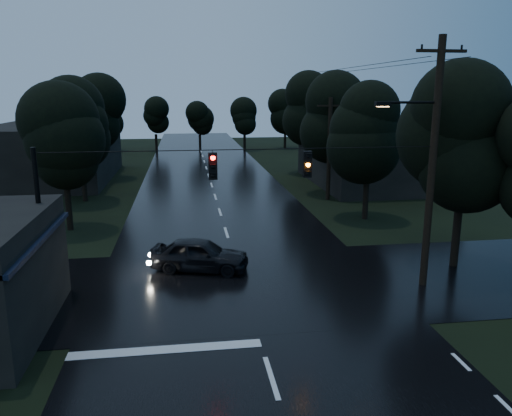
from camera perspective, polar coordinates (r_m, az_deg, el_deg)
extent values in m
cube|color=black|center=(38.34, -4.68, 1.24)|extent=(12.00, 120.00, 0.02)
cube|color=black|center=(21.11, -1.54, -8.82)|extent=(60.00, 9.00, 0.02)
cube|color=black|center=(17.76, -23.47, -3.32)|extent=(0.30, 7.00, 0.15)
cylinder|color=black|center=(15.70, -26.46, -12.38)|extent=(0.10, 0.10, 3.00)
cylinder|color=black|center=(21.07, -21.50, -5.48)|extent=(0.10, 0.10, 3.00)
cube|color=#F5C462|center=(16.61, -24.74, -7.09)|extent=(0.06, 1.60, 0.50)
cube|color=#F5C462|center=(19.08, -22.51, -4.33)|extent=(0.06, 1.20, 0.50)
cube|color=black|center=(44.88, 13.15, 5.54)|extent=(10.00, 14.00, 4.40)
cube|color=black|center=(49.18, -22.10, 5.92)|extent=(10.00, 16.00, 5.00)
cylinder|color=black|center=(21.06, 19.49, 4.49)|extent=(0.30, 0.30, 10.00)
cube|color=black|center=(20.91, 20.45, 16.48)|extent=(2.00, 0.12, 0.12)
cylinder|color=black|center=(20.37, 17.24, 11.46)|extent=(2.20, 0.10, 0.10)
cube|color=black|center=(19.93, 14.31, 11.47)|extent=(0.60, 0.25, 0.18)
cube|color=#FFB266|center=(19.93, 14.29, 11.18)|extent=(0.45, 0.18, 0.03)
cylinder|color=black|center=(37.21, 8.36, 6.63)|extent=(0.30, 0.30, 7.50)
cube|color=black|center=(36.99, 8.53, 11.49)|extent=(2.00, 0.12, 0.12)
cylinder|color=black|center=(19.80, -23.35, -2.28)|extent=(0.18, 0.18, 6.00)
cylinder|color=black|center=(18.70, -1.29, 6.70)|extent=(15.00, 0.03, 0.03)
cube|color=black|center=(18.67, -4.95, 4.79)|extent=(0.32, 0.25, 1.00)
sphere|color=#FF0C07|center=(18.52, -4.93, 4.72)|extent=(0.18, 0.18, 0.18)
cube|color=black|center=(19.21, 5.87, 5.01)|extent=(0.32, 0.25, 1.00)
sphere|color=orange|center=(19.07, 5.98, 4.94)|extent=(0.18, 0.18, 0.18)
cylinder|color=black|center=(24.70, 21.89, -3.07)|extent=(0.36, 0.36, 2.80)
sphere|color=black|center=(24.03, 22.58, 4.74)|extent=(4.48, 4.48, 4.48)
sphere|color=black|center=(23.90, 22.83, 7.58)|extent=(4.48, 4.48, 4.48)
sphere|color=black|center=(23.84, 23.09, 10.45)|extent=(4.48, 4.48, 4.48)
cylinder|color=black|center=(30.95, -20.61, -0.14)|extent=(0.36, 0.36, 2.45)
sphere|color=black|center=(30.44, -21.06, 5.31)|extent=(3.92, 3.92, 3.92)
sphere|color=black|center=(30.33, -21.23, 7.27)|extent=(3.92, 3.92, 3.92)
sphere|color=black|center=(30.26, -21.40, 9.25)|extent=(3.92, 3.92, 3.92)
cylinder|color=black|center=(38.73, -19.05, 2.66)|extent=(0.36, 0.36, 2.62)
sphere|color=black|center=(38.32, -19.41, 7.35)|extent=(4.20, 4.20, 4.20)
sphere|color=black|center=(38.23, -19.54, 9.02)|extent=(4.20, 4.20, 4.20)
sphere|color=black|center=(38.18, -19.67, 10.70)|extent=(4.20, 4.20, 4.20)
cylinder|color=black|center=(48.55, -17.62, 4.87)|extent=(0.36, 0.36, 2.80)
sphere|color=black|center=(48.21, -17.91, 8.87)|extent=(4.48, 4.48, 4.48)
sphere|color=black|center=(48.15, -18.01, 10.29)|extent=(4.48, 4.48, 4.48)
sphere|color=black|center=(48.12, -18.11, 11.71)|extent=(4.48, 4.48, 4.48)
cylinder|color=black|center=(32.20, 12.42, 1.05)|extent=(0.36, 0.36, 2.62)
sphere|color=black|center=(31.70, 12.70, 6.70)|extent=(4.20, 4.20, 4.20)
sphere|color=black|center=(31.60, 12.81, 8.72)|extent=(4.20, 4.20, 4.20)
sphere|color=black|center=(31.54, 12.91, 10.76)|extent=(4.20, 4.20, 4.20)
cylinder|color=black|center=(39.81, 9.24, 3.61)|extent=(0.36, 0.36, 2.80)
sphere|color=black|center=(39.39, 9.42, 8.49)|extent=(4.48, 4.48, 4.48)
sphere|color=black|center=(39.32, 9.49, 10.23)|extent=(4.48, 4.48, 4.48)
sphere|color=black|center=(39.28, 9.55, 11.98)|extent=(4.48, 4.48, 4.48)
cylinder|color=black|center=(49.47, 6.47, 5.65)|extent=(0.36, 0.36, 2.97)
sphere|color=black|center=(49.13, 6.58, 9.83)|extent=(4.76, 4.76, 4.76)
sphere|color=black|center=(49.07, 6.62, 11.32)|extent=(4.76, 4.76, 4.76)
sphere|color=black|center=(49.05, 6.66, 12.80)|extent=(4.76, 4.76, 4.76)
imported|color=black|center=(22.69, -6.43, -5.30)|extent=(4.70, 2.90, 1.49)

